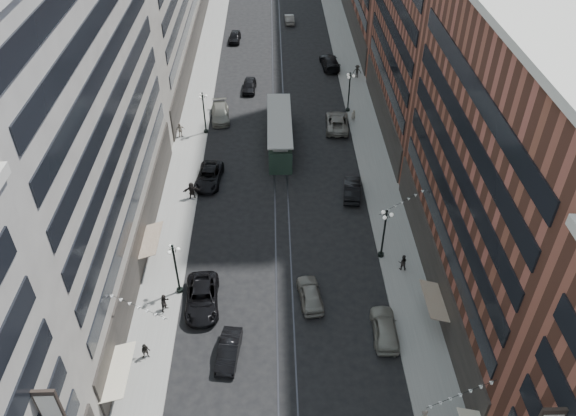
{
  "coord_description": "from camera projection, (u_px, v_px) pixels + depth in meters",
  "views": [
    {
      "loc": [
        -0.65,
        -6.22,
        36.74
      ],
      "look_at": [
        0.48,
        33.4,
        5.0
      ],
      "focal_mm": 35.0,
      "sensor_mm": 36.0,
      "label": 1
    }
  ],
  "objects": [
    {
      "name": "car_9",
      "position": [
        235.0,
        37.0,
        93.01
      ],
      "size": [
        2.07,
        4.63,
        1.55
      ],
      "primitive_type": "imported",
      "rotation": [
        0.0,
        0.0,
        -0.05
      ],
      "color": "black",
      "rests_on": "ground"
    },
    {
      "name": "sidewalk_west",
      "position": [
        203.0,
        80.0,
        82.16
      ],
      "size": [
        4.0,
        180.0,
        0.15
      ],
      "primitive_type": "cube",
      "color": "gray",
      "rests_on": "ground"
    },
    {
      "name": "sidewalk_east",
      "position": [
        352.0,
        78.0,
        82.65
      ],
      "size": [
        4.0,
        180.0,
        0.15
      ],
      "primitive_type": "cube",
      "color": "gray",
      "rests_on": "ground"
    },
    {
      "name": "car_7",
      "position": [
        209.0,
        176.0,
        61.88
      ],
      "size": [
        3.15,
        5.88,
        1.57
      ],
      "primitive_type": "imported",
      "rotation": [
        0.0,
        0.0,
        -0.1
      ],
      "color": "black",
      "rests_on": "ground"
    },
    {
      "name": "car_12",
      "position": [
        330.0,
        62.0,
        85.12
      ],
      "size": [
        2.99,
        6.28,
        1.77
      ],
      "primitive_type": "imported",
      "rotation": [
        0.0,
        0.0,
        3.23
      ],
      "color": "black",
      "rests_on": "ground"
    },
    {
      "name": "car_8",
      "position": [
        220.0,
        113.0,
        72.88
      ],
      "size": [
        2.83,
        5.83,
        1.63
      ],
      "primitive_type": "imported",
      "rotation": [
        0.0,
        0.0,
        0.1
      ],
      "color": "slate",
      "rests_on": "ground"
    },
    {
      "name": "pedestrian_7",
      "position": [
        403.0,
        262.0,
        51.05
      ],
      "size": [
        0.84,
        0.52,
        1.65
      ],
      "primitive_type": "imported",
      "rotation": [
        0.0,
        0.0,
        3.04
      ],
      "color": "black",
      "rests_on": "sidewalk_east"
    },
    {
      "name": "car_4",
      "position": [
        385.0,
        328.0,
        45.33
      ],
      "size": [
        2.12,
        4.96,
        1.67
      ],
      "primitive_type": "imported",
      "rotation": [
        0.0,
        0.0,
        3.11
      ],
      "color": "gray",
      "rests_on": "ground"
    },
    {
      "name": "pedestrian_5",
      "position": [
        192.0,
        190.0,
        59.31
      ],
      "size": [
        1.85,
        0.75,
        1.94
      ],
      "primitive_type": "imported",
      "rotation": [
        0.0,
        0.0,
        0.13
      ],
      "color": "black",
      "rests_on": "sidewalk_west"
    },
    {
      "name": "ground",
      "position": [
        279.0,
        113.0,
        74.65
      ],
      "size": [
        220.0,
        220.0,
        0.0
      ],
      "primitive_type": "plane",
      "color": "black",
      "rests_on": "ground"
    },
    {
      "name": "lamppost_se_far",
      "position": [
        384.0,
        232.0,
        51.07
      ],
      "size": [
        1.03,
        1.14,
        5.52
      ],
      "color": "black",
      "rests_on": "sidewalk_east"
    },
    {
      "name": "pedestrian_extra_0",
      "position": [
        165.0,
        303.0,
        47.18
      ],
      "size": [
        0.87,
        0.97,
        1.76
      ],
      "primitive_type": "imported",
      "rotation": [
        0.0,
        0.0,
        0.98
      ],
      "color": "black",
      "rests_on": "sidewalk_west"
    },
    {
      "name": "pedestrian_8",
      "position": [
        353.0,
        115.0,
        72.17
      ],
      "size": [
        0.64,
        0.48,
        1.6
      ],
      "primitive_type": "imported",
      "rotation": [
        0.0,
        0.0,
        3.32
      ],
      "color": "#A39987",
      "rests_on": "sidewalk_east"
    },
    {
      "name": "car_13",
      "position": [
        249.0,
        86.0,
        79.14
      ],
      "size": [
        2.09,
        4.59,
        1.53
      ],
      "primitive_type": "imported",
      "rotation": [
        0.0,
        0.0,
        -0.06
      ],
      "color": "black",
      "rests_on": "ground"
    },
    {
      "name": "car_extra_0",
      "position": [
        310.0,
        294.0,
        48.26
      ],
      "size": [
        2.4,
        4.85,
        1.59
      ],
      "primitive_type": "imported",
      "rotation": [
        0.0,
        0.0,
        3.26
      ],
      "color": "slate",
      "rests_on": "ground"
    },
    {
      "name": "rail_west",
      "position": [
        273.0,
        79.0,
        82.43
      ],
      "size": [
        0.12,
        180.0,
        0.02
      ],
      "primitive_type": "cube",
      "color": "#2D2D33",
      "rests_on": "ground"
    },
    {
      "name": "car_10",
      "position": [
        352.0,
        189.0,
        60.02
      ],
      "size": [
        2.3,
        5.03,
        1.6
      ],
      "primitive_type": "imported",
      "rotation": [
        0.0,
        0.0,
        3.01
      ],
      "color": "black",
      "rests_on": "ground"
    },
    {
      "name": "car_5",
      "position": [
        229.0,
        351.0,
        43.71
      ],
      "size": [
        2.06,
        4.56,
        1.45
      ],
      "primitive_type": "imported",
      "rotation": [
        0.0,
        0.0,
        -0.12
      ],
      "color": "black",
      "rests_on": "ground"
    },
    {
      "name": "pedestrian_9",
      "position": [
        357.0,
        71.0,
        82.03
      ],
      "size": [
        1.28,
        0.63,
        1.91
      ],
      "primitive_type": "imported",
      "rotation": [
        0.0,
        0.0,
        -0.1
      ],
      "color": "black",
      "rests_on": "sidewalk_east"
    },
    {
      "name": "lamppost_se_mid",
      "position": [
        349.0,
        91.0,
        72.92
      ],
      "size": [
        1.03,
        1.14,
        5.52
      ],
      "color": "black",
      "rests_on": "sidewalk_east"
    },
    {
      "name": "pedestrian_6",
      "position": [
        180.0,
        130.0,
        69.05
      ],
      "size": [
        1.23,
        0.85,
        1.91
      ],
      "primitive_type": "imported",
      "rotation": [
        0.0,
        0.0,
        3.48
      ],
      "color": "#A79B8B",
      "rests_on": "sidewalk_west"
    },
    {
      "name": "car_11",
      "position": [
        337.0,
        122.0,
        71.06
      ],
      "size": [
        3.24,
        6.26,
        1.69
      ],
      "primitive_type": "imported",
      "rotation": [
        0.0,
        0.0,
        3.07
      ],
      "color": "slate",
      "rests_on": "ground"
    },
    {
      "name": "lamppost_sw_mid",
      "position": [
        204.0,
        111.0,
        68.61
      ],
      "size": [
        1.03,
        1.14,
        5.52
      ],
      "color": "black",
      "rests_on": "sidewalk_west"
    },
    {
      "name": "lamppost_sw_far",
      "position": [
        176.0,
        267.0,
        47.54
      ],
      "size": [
        1.03,
        1.14,
        5.52
      ],
      "color": "black",
      "rests_on": "sidewalk_west"
    },
    {
      "name": "rail_east",
      "position": [
        282.0,
        79.0,
        82.46
      ],
      "size": [
        0.12,
        180.0,
        0.02
      ],
      "primitive_type": "cube",
      "color": "#2D2D33",
      "rests_on": "ground"
    },
    {
      "name": "car_2",
      "position": [
        202.0,
        298.0,
        47.84
      ],
      "size": [
        3.12,
        6.15,
        1.67
      ],
      "primitive_type": "imported",
      "rotation": [
        0.0,
        0.0,
        0.06
      ],
      "color": "black",
      "rests_on": "ground"
    },
    {
      "name": "pedestrian_2",
      "position": [
        146.0,
        351.0,
        43.46
      ],
      "size": [
        0.76,
        0.46,
        1.49
      ],
      "primitive_type": "imported",
      "rotation": [
        0.0,
        0.0,
        0.08
      ],
      "color": "black",
      "rests_on": "sidewalk_west"
    },
    {
      "name": "car_14",
      "position": [
        289.0,
        19.0,
        99.62
      ],
      "size": [
        1.68,
        4.48,
        1.46
      ],
      "primitive_type": "imported",
      "rotation": [
        0.0,
        0.0,
        3.17
      ],
      "color": "#66625A",
      "rests_on": "ground"
    },
    {
      "name": "building_east_mid",
      "position": [
        507.0,
        177.0,
        42.56
      ],
      "size": [
        8.0,
        30.0,
        24.0
      ],
      "primitive_type": "cube",
      "color": "brown",
      "rests_on": "ground"
    },
    {
      "name": "streetcar",
      "position": [
        280.0,
        133.0,
        67.39
      ],
      "size": [
        2.85,
        12.89,
        3.57
      ],
      "color": "#223529",
      "rests_on": "ground"
    },
    {
      "name": "building_west_mid",
      "position": [
        68.0,
        127.0,
        44.45
      ],
      "size": [
        8.0,
        36.0,
        28.0
      ],
      "primitive_type": "cube",
      "color": "#A59F92",
      "rests_on": "ground"
    }
  ]
}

